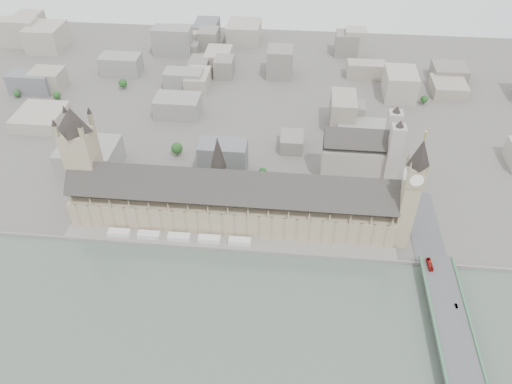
# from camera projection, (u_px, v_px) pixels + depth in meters

# --- Properties ---
(ground) EXTENTS (900.00, 900.00, 0.00)m
(ground) POSITION_uv_depth(u_px,v_px,m) (229.00, 238.00, 410.42)
(ground) COLOR #595651
(ground) RESTS_ON ground
(embankment_wall) EXTENTS (600.00, 1.50, 3.00)m
(embankment_wall) POSITION_uv_depth(u_px,v_px,m) (226.00, 250.00, 397.95)
(embankment_wall) COLOR slate
(embankment_wall) RESTS_ON ground
(river_terrace) EXTENTS (270.00, 15.00, 2.00)m
(river_terrace) POSITION_uv_depth(u_px,v_px,m) (228.00, 243.00, 404.03)
(river_terrace) COLOR slate
(river_terrace) RESTS_ON ground
(terrace_tents) EXTENTS (118.00, 7.00, 4.00)m
(terrace_tents) POSITION_uv_depth(u_px,v_px,m) (179.00, 237.00, 405.55)
(terrace_tents) COLOR silver
(terrace_tents) RESTS_ON river_terrace
(palace_of_westminster) EXTENTS (265.00, 40.73, 55.44)m
(palace_of_westminster) POSITION_uv_depth(u_px,v_px,m) (231.00, 201.00, 411.12)
(palace_of_westminster) COLOR gray
(palace_of_westminster) RESTS_ON ground
(elizabeth_tower) EXTENTS (17.00, 17.00, 107.50)m
(elizabeth_tower) POSITION_uv_depth(u_px,v_px,m) (412.00, 187.00, 369.12)
(elizabeth_tower) COLOR gray
(elizabeth_tower) RESTS_ON ground
(victoria_tower) EXTENTS (30.00, 30.00, 100.00)m
(victoria_tower) POSITION_uv_depth(u_px,v_px,m) (82.00, 156.00, 404.60)
(victoria_tower) COLOR gray
(victoria_tower) RESTS_ON ground
(central_tower) EXTENTS (13.00, 13.00, 48.00)m
(central_tower) POSITION_uv_depth(u_px,v_px,m) (218.00, 162.00, 394.33)
(central_tower) COLOR gray
(central_tower) RESTS_ON ground
(westminster_bridge) EXTENTS (25.00, 325.00, 10.25)m
(westminster_bridge) POSITION_uv_depth(u_px,v_px,m) (454.00, 343.00, 327.61)
(westminster_bridge) COLOR #474749
(westminster_bridge) RESTS_ON ground
(westminster_abbey) EXTENTS (68.00, 36.00, 64.00)m
(westminster_abbey) POSITION_uv_depth(u_px,v_px,m) (362.00, 154.00, 458.99)
(westminster_abbey) COLOR #A8A097
(westminster_abbey) RESTS_ON ground
(city_skyline_inland) EXTENTS (720.00, 360.00, 38.00)m
(city_skyline_inland) POSITION_uv_depth(u_px,v_px,m) (258.00, 80.00, 586.53)
(city_skyline_inland) COLOR gray
(city_skyline_inland) RESTS_ON ground
(park_trees) EXTENTS (110.00, 30.00, 15.00)m
(park_trees) POSITION_uv_depth(u_px,v_px,m) (227.00, 185.00, 452.50)
(park_trees) COLOR #1C4318
(park_trees) RESTS_ON ground
(red_bus_north) EXTENTS (3.42, 12.13, 3.34)m
(red_bus_north) POSITION_uv_depth(u_px,v_px,m) (430.00, 264.00, 371.88)
(red_bus_north) COLOR maroon
(red_bus_north) RESTS_ON westminster_bridge
(car_silver) EXTENTS (1.75, 3.93, 1.25)m
(car_silver) POSITION_uv_depth(u_px,v_px,m) (456.00, 306.00, 343.70)
(car_silver) COLOR gray
(car_silver) RESTS_ON westminster_bridge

